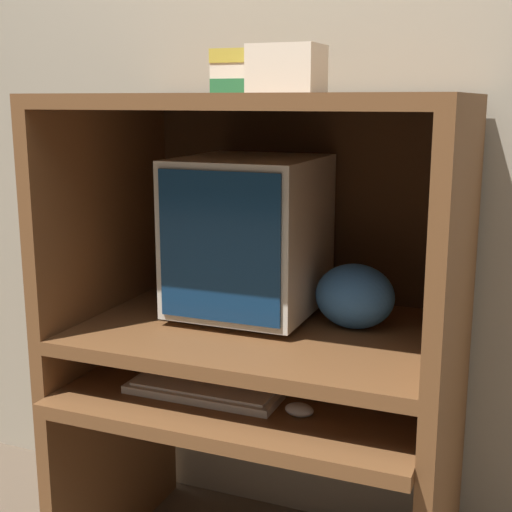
# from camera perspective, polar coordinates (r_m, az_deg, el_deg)

# --- Properties ---
(wall_back) EXTENTS (6.00, 0.06, 2.60)m
(wall_back) POSITION_cam_1_polar(r_m,az_deg,el_deg) (2.19, 4.53, 10.94)
(wall_back) COLOR gray
(wall_back) RESTS_ON ground_plane
(desk_base) EXTENTS (1.01, 0.71, 0.62)m
(desk_base) POSITION_cam_1_polar(r_m,az_deg,el_deg) (2.02, 0.03, -16.16)
(desk_base) COLOR brown
(desk_base) RESTS_ON ground_plane
(desk_monitor_shelf) EXTENTS (1.01, 0.67, 0.15)m
(desk_monitor_shelf) POSITION_cam_1_polar(r_m,az_deg,el_deg) (1.92, 0.63, -6.49)
(desk_monitor_shelf) COLOR brown
(desk_monitor_shelf) RESTS_ON desk_base
(hutch_upper) EXTENTS (1.01, 0.67, 0.60)m
(hutch_upper) POSITION_cam_1_polar(r_m,az_deg,el_deg) (1.86, 1.06, 6.71)
(hutch_upper) COLOR brown
(hutch_upper) RESTS_ON desk_monitor_shelf
(crt_monitor) EXTENTS (0.37, 0.41, 0.44)m
(crt_monitor) POSITION_cam_1_polar(r_m,az_deg,el_deg) (1.96, -0.52, 1.70)
(crt_monitor) COLOR beige
(crt_monitor) RESTS_ON desk_monitor_shelf
(keyboard) EXTENTS (0.40, 0.13, 0.03)m
(keyboard) POSITION_cam_1_polar(r_m,az_deg,el_deg) (1.85, -4.28, -10.74)
(keyboard) COLOR beige
(keyboard) RESTS_ON desk_base
(mouse) EXTENTS (0.07, 0.05, 0.03)m
(mouse) POSITION_cam_1_polar(r_m,az_deg,el_deg) (1.74, 3.49, -12.18)
(mouse) COLOR #B7B7B7
(mouse) RESTS_ON desk_base
(snack_bag) EXTENTS (0.21, 0.16, 0.17)m
(snack_bag) POSITION_cam_1_polar(r_m,az_deg,el_deg) (1.89, 7.91, -3.21)
(snack_bag) COLOR #336BB7
(snack_bag) RESTS_ON desk_monitor_shelf
(book_stack) EXTENTS (0.15, 0.11, 0.11)m
(book_stack) POSITION_cam_1_polar(r_m,az_deg,el_deg) (1.91, -1.12, 14.46)
(book_stack) COLOR #236638
(book_stack) RESTS_ON hutch_upper
(storage_box) EXTENTS (0.17, 0.14, 0.12)m
(storage_box) POSITION_cam_1_polar(r_m,az_deg,el_deg) (1.81, 2.49, 14.70)
(storage_box) COLOR beige
(storage_box) RESTS_ON hutch_upper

